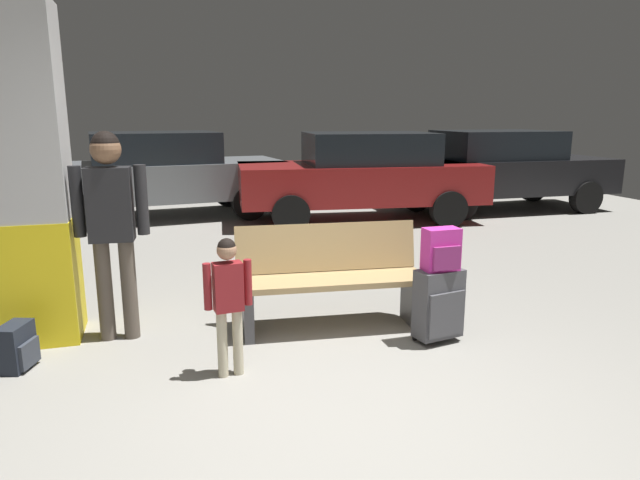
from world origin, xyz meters
name	(u,v)px	position (x,y,z in m)	size (l,w,h in m)	color
ground_plane	(244,266)	(0.00, 4.00, -0.05)	(18.00, 18.00, 0.10)	gray
structural_pillar	(30,179)	(-1.95, 2.04, 1.32)	(0.57, 0.57, 2.67)	yellow
bench	(330,278)	(0.39, 1.59, 0.44)	(1.64, 0.67, 0.89)	tan
suitcase	(439,304)	(1.14, 1.03, 0.32)	(0.41, 0.29, 0.60)	#4C4C51
backpack_bright	(441,250)	(1.14, 1.03, 0.77)	(0.28, 0.20, 0.34)	#D833A5
child	(228,292)	(-0.57, 0.89, 0.61)	(0.34, 0.19, 1.00)	beige
adult	(111,214)	(-1.36, 1.83, 1.05)	(0.58, 0.23, 1.69)	brown
backpack_dark_floor	(17,347)	(-2.04, 1.42, 0.17)	(0.26, 0.32, 0.34)	#1E232D
parked_car_far	(163,173)	(-0.88, 7.51, 0.81)	(4.26, 2.13, 1.51)	slate
parked_car_side	(500,168)	(5.34, 6.58, 0.81)	(4.13, 1.85, 1.51)	black
parked_car_near	(362,174)	(2.40, 6.23, 0.81)	(4.26, 2.14, 1.51)	maroon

